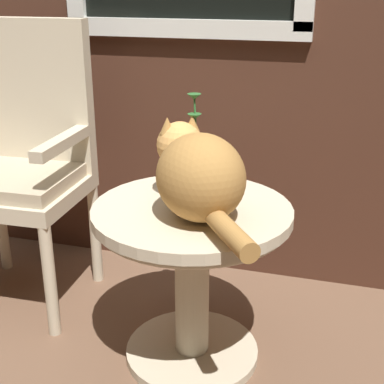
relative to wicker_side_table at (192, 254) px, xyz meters
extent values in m
plane|color=brown|center=(-0.16, -0.08, -0.39)|extent=(6.00, 6.00, 0.00)
cube|color=silver|center=(-0.21, 0.61, 0.64)|extent=(0.97, 0.03, 0.07)
cylinder|color=beige|center=(0.00, 0.00, -0.37)|extent=(0.45, 0.45, 0.03)
cylinder|color=beige|center=(0.00, 0.00, -0.12)|extent=(0.11, 0.11, 0.48)
cylinder|color=beige|center=(0.00, 0.00, 0.14)|extent=(0.62, 0.62, 0.03)
torus|color=beige|center=(0.00, 0.00, 0.12)|extent=(0.60, 0.60, 0.02)
cylinder|color=beige|center=(-0.51, -0.02, -0.17)|extent=(0.04, 0.04, 0.43)
cylinder|color=beige|center=(-0.97, 0.36, -0.17)|extent=(0.04, 0.04, 0.43)
cylinder|color=beige|center=(-0.53, 0.37, -0.17)|extent=(0.04, 0.04, 0.43)
cube|color=beige|center=(-0.74, 0.17, 0.07)|extent=(0.50, 0.46, 0.06)
cube|color=#BBA98B|center=(-0.74, 0.17, 0.13)|extent=(0.46, 0.41, 0.05)
cube|color=beige|center=(-0.75, 0.36, 0.39)|extent=(0.48, 0.08, 0.58)
cube|color=beige|center=(-0.52, 0.18, 0.28)|extent=(0.07, 0.40, 0.04)
ellipsoid|color=#AD7A3D|center=(0.05, -0.07, 0.29)|extent=(0.38, 0.39, 0.25)
sphere|color=#E2A356|center=(-0.06, 0.08, 0.33)|extent=(0.15, 0.15, 0.15)
cone|color=#AD7A3D|center=(-0.03, 0.10, 0.40)|extent=(0.05, 0.05, 0.05)
cone|color=#AD7A3D|center=(-0.10, 0.06, 0.40)|extent=(0.05, 0.05, 0.05)
cylinder|color=#AD7A3D|center=(0.17, -0.24, 0.21)|extent=(0.20, 0.25, 0.06)
cylinder|color=#99999E|center=(-0.02, 0.11, 0.17)|extent=(0.07, 0.07, 0.01)
ellipsoid|color=#99999E|center=(-0.02, 0.11, 0.24)|extent=(0.12, 0.12, 0.12)
cylinder|color=#99999E|center=(-0.02, 0.11, 0.31)|extent=(0.07, 0.07, 0.05)
torus|color=#99999E|center=(-0.02, 0.11, 0.33)|extent=(0.09, 0.09, 0.01)
cylinder|color=#2D662D|center=(-0.02, 0.11, 0.38)|extent=(0.02, 0.01, 0.08)
cone|color=#2D662D|center=(-0.03, 0.12, 0.42)|extent=(0.04, 0.04, 0.02)
cylinder|color=#2D662D|center=(-0.02, 0.12, 0.40)|extent=(0.02, 0.03, 0.14)
cone|color=#2D662D|center=(-0.03, 0.13, 0.48)|extent=(0.04, 0.04, 0.02)
camera|label=1|loc=(0.43, -1.48, 0.81)|focal=51.07mm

